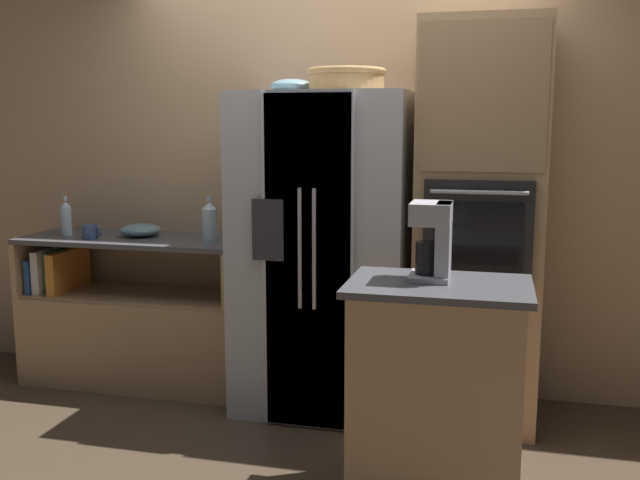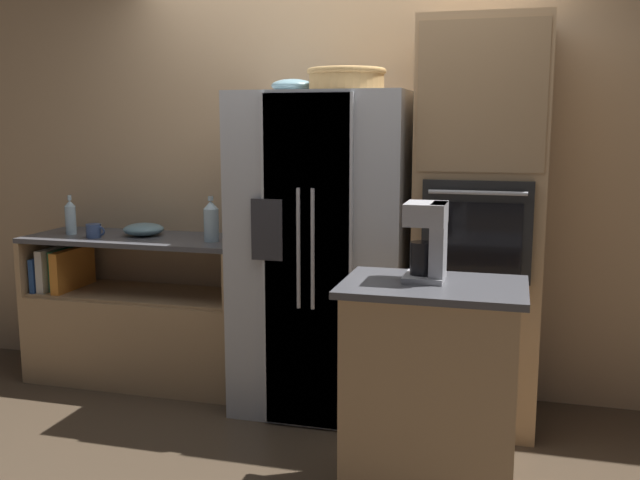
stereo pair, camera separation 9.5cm
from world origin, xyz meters
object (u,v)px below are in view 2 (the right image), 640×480
fruit_bowl (293,86)px  mixing_bowl (144,229)px  wall_oven (480,226)px  bottle_short (70,217)px  wicker_basket (346,79)px  coffee_maker (430,238)px  refrigerator (325,253)px  mug (94,231)px  bottle_tall (211,221)px

fruit_bowl → mixing_bowl: 1.33m
wall_oven → fruit_bowl: bearing=179.4°
wall_oven → bottle_short: size_ratio=8.63×
wicker_basket → fruit_bowl: (-0.33, 0.10, -0.03)m
wall_oven → coffee_maker: 0.94m
wall_oven → coffee_maker: wall_oven is taller
refrigerator → wicker_basket: (0.13, -0.04, 0.96)m
fruit_bowl → bottle_short: size_ratio=0.96×
wall_oven → fruit_bowl: (-1.05, 0.01, 0.75)m
mug → wicker_basket: bearing=-0.7°
bottle_tall → bottle_short: 0.97m
wicker_basket → mug: 1.82m
bottle_tall → refrigerator: bearing=-3.5°
bottle_tall → bottle_short: size_ratio=1.09×
fruit_bowl → mug: bearing=-176.5°
bottle_short → mug: size_ratio=2.03×
mug → coffee_maker: coffee_maker is taller
mixing_bowl → coffee_maker: 2.16m
refrigerator → mug: (-1.46, -0.02, 0.07)m
refrigerator → fruit_bowl: 0.95m
wall_oven → bottle_short: bearing=179.5°
refrigerator → wicker_basket: wicker_basket is taller
refrigerator → bottle_short: (-1.68, 0.06, 0.14)m
bottle_tall → mixing_bowl: 0.52m
refrigerator → mixing_bowl: (-1.21, 0.14, 0.07)m
bottle_tall → mug: size_ratio=2.20×
refrigerator → bottle_tall: size_ratio=6.62×
wall_oven → mixing_bowl: (-2.06, 0.09, -0.11)m
refrigerator → wall_oven: size_ratio=0.83×
bottle_short → fruit_bowl: bearing=-0.3°
coffee_maker → bottle_short: bearing=158.3°
wicker_basket → mixing_bowl: (-1.34, 0.18, -0.89)m
refrigerator → wall_oven: (0.85, 0.04, 0.18)m
mixing_bowl → coffee_maker: size_ratio=0.77×
wicker_basket → fruit_bowl: size_ratio=1.78×
fruit_bowl → mixing_bowl: size_ratio=0.95×
bottle_tall → wall_oven: bearing=-0.0°
bottle_short → wall_oven: bearing=-0.5°
coffee_maker → bottle_tall: bearing=146.5°
mixing_bowl → refrigerator: bearing=-6.4°
refrigerator → wall_oven: wall_oven is taller
bottle_tall → bottle_short: bottle_tall is taller
wicker_basket → bottle_tall: (-0.84, 0.09, -0.81)m
refrigerator → mug: size_ratio=14.59×
mug → mixing_bowl: (0.25, 0.16, -0.00)m
bottle_tall → mug: 0.76m
bottle_tall → mug: bearing=-175.0°
bottle_short → mug: bottle_short is taller
bottle_short → mixing_bowl: 0.48m
refrigerator → coffee_maker: refrigerator is taller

